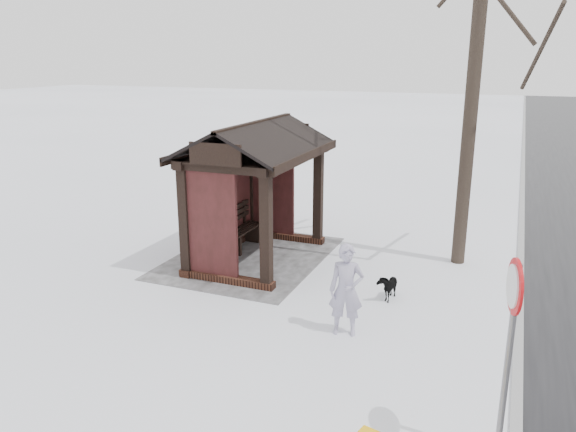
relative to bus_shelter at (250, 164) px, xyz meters
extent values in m
plane|color=white|center=(0.00, 0.16, -2.17)|extent=(120.00, 120.00, 0.00)
cube|color=gray|center=(0.00, 5.66, -2.16)|extent=(120.00, 0.15, 0.06)
cube|color=#96969B|center=(0.00, -0.04, -2.16)|extent=(4.20, 3.20, 0.02)
cube|color=#3C1F15|center=(0.00, -0.74, -2.09)|extent=(3.30, 0.22, 0.16)
cube|color=#3C1F15|center=(-1.50, 0.16, -2.09)|extent=(0.22, 2.10, 0.16)
cube|color=#3C1F15|center=(1.50, 0.16, -2.09)|extent=(0.22, 2.10, 0.16)
cube|color=black|center=(-1.50, 1.06, -1.02)|extent=(0.20, 0.20, 2.30)
cube|color=black|center=(1.50, 1.06, -1.02)|extent=(0.20, 0.20, 2.30)
cube|color=black|center=(-1.50, -0.74, -1.02)|extent=(0.20, 0.20, 2.30)
cube|color=black|center=(1.50, -0.74, -1.02)|extent=(0.20, 0.20, 2.30)
cube|color=black|center=(0.00, -0.74, -0.94)|extent=(2.80, 0.08, 2.14)
cube|color=black|center=(-1.50, -0.16, -0.94)|extent=(0.08, 1.17, 2.14)
cube|color=black|center=(1.50, -0.16, -0.94)|extent=(0.08, 1.17, 2.14)
cube|color=black|center=(0.00, 1.06, 0.19)|extent=(3.40, 0.20, 0.18)
cube|color=black|center=(0.00, -0.74, 0.19)|extent=(3.40, 0.20, 0.18)
cylinder|color=black|center=(-1.50, 4.36, 2.11)|extent=(0.29, 0.29, 8.55)
imported|color=#A29BB6|center=(2.65, 3.00, -1.40)|extent=(0.48, 0.63, 1.54)
imported|color=black|center=(1.01, 3.34, -1.91)|extent=(0.63, 0.33, 0.52)
cylinder|color=slate|center=(4.84, 5.46, -0.99)|extent=(0.07, 0.07, 2.35)
cylinder|color=red|center=(4.84, 5.44, -0.07)|extent=(0.60, 0.17, 0.61)
cylinder|color=white|center=(4.84, 5.42, -0.07)|extent=(0.46, 0.14, 0.47)
camera|label=1|loc=(10.77, 5.29, 2.26)|focal=35.00mm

